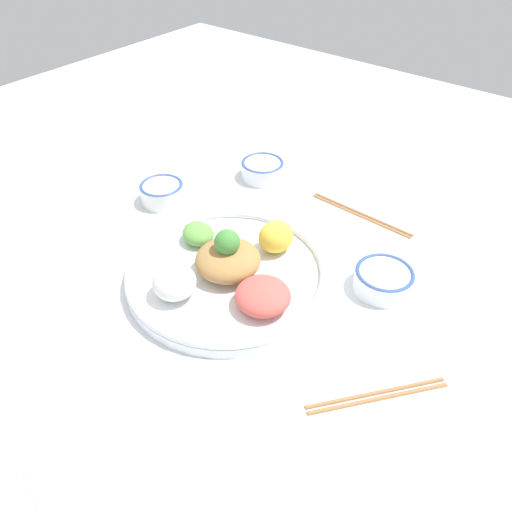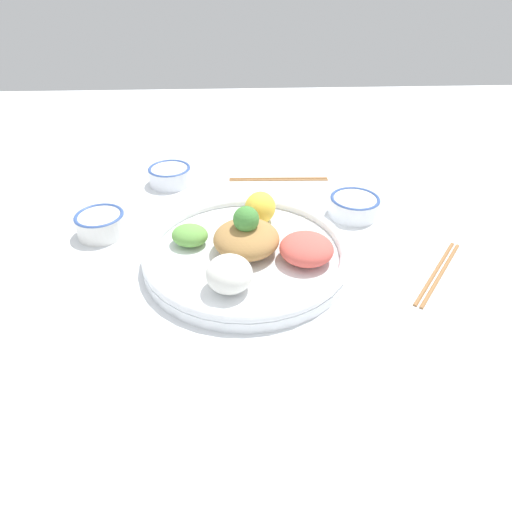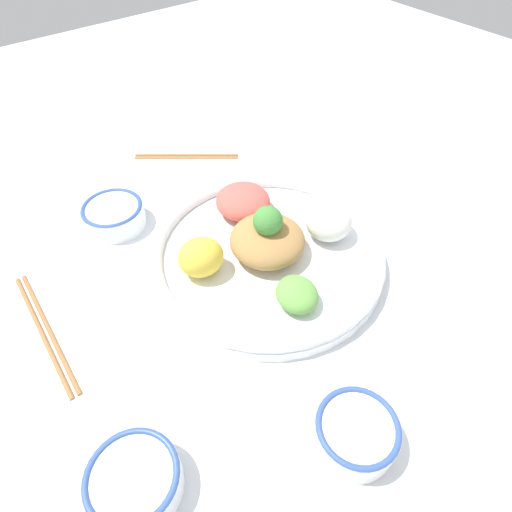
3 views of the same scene
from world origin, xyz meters
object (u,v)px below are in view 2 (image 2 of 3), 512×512
at_px(rice_bowl_blue, 101,223).
at_px(serving_spoon_main, 291,511).
at_px(salad_platter, 248,249).
at_px(sauce_bowl_dark, 170,175).
at_px(chopsticks_pair_near, 279,178).
at_px(chopsticks_pair_far, 438,272).
at_px(sauce_bowl_red, 354,205).

relative_size(rice_bowl_blue, serving_spoon_main, 0.80).
height_order(salad_platter, sauce_bowl_dark, salad_platter).
distance_m(rice_bowl_blue, chopsticks_pair_near, 0.44).
relative_size(rice_bowl_blue, chopsticks_pair_far, 0.53).
bearing_deg(rice_bowl_blue, salad_platter, -110.00).
bearing_deg(chopsticks_pair_near, rice_bowl_blue, 33.47).
relative_size(salad_platter, sauce_bowl_dark, 3.69).
distance_m(chopsticks_pair_far, serving_spoon_main, 0.49).
xyz_separation_m(sauce_bowl_red, sauce_bowl_dark, (0.17, 0.41, 0.00)).
height_order(chopsticks_pair_far, serving_spoon_main, chopsticks_pair_far).
bearing_deg(chopsticks_pair_near, chopsticks_pair_far, 124.34).
relative_size(rice_bowl_blue, chopsticks_pair_near, 0.39).
bearing_deg(serving_spoon_main, rice_bowl_blue, 136.32).
xyz_separation_m(sauce_bowl_red, serving_spoon_main, (-0.59, 0.20, -0.02)).
height_order(rice_bowl_blue, chopsticks_pair_far, rice_bowl_blue).
bearing_deg(sauce_bowl_red, chopsticks_pair_far, -153.73).
height_order(rice_bowl_blue, sauce_bowl_dark, rice_bowl_blue).
height_order(rice_bowl_blue, serving_spoon_main, rice_bowl_blue).
bearing_deg(chopsticks_pair_far, sauce_bowl_red, 64.48).
bearing_deg(sauce_bowl_red, sauce_bowl_dark, 67.41).
xyz_separation_m(sauce_bowl_red, chopsticks_pair_near, (0.18, 0.14, -0.02)).
relative_size(chopsticks_pair_far, serving_spoon_main, 1.52).
bearing_deg(salad_platter, chopsticks_pair_far, -99.06).
relative_size(sauce_bowl_dark, serving_spoon_main, 0.85).
xyz_separation_m(sauce_bowl_dark, chopsticks_pair_near, (0.01, -0.26, -0.02)).
bearing_deg(sauce_bowl_dark, chopsticks_pair_near, -87.95).
relative_size(salad_platter, chopsticks_pair_near, 1.53).
xyz_separation_m(chopsticks_pair_far, serving_spoon_main, (-0.38, 0.31, -0.00)).
xyz_separation_m(salad_platter, chopsticks_pair_far, (-0.05, -0.33, -0.02)).
xyz_separation_m(salad_platter, rice_bowl_blue, (0.11, 0.29, -0.00)).
bearing_deg(chopsticks_pair_near, salad_platter, 77.56).
relative_size(salad_platter, rice_bowl_blue, 3.89).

